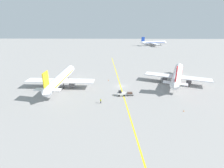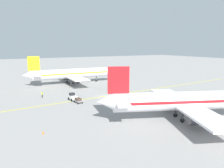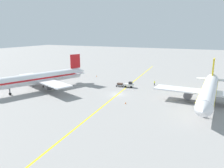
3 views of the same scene
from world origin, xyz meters
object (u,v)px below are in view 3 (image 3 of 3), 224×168
object	(u,v)px
traffic_cone_mid_apron	(126,103)
baggage_tug_white	(129,85)
ground_crew_worker	(154,83)
traffic_cone_near_nose	(97,76)
airplane_at_gate	(209,91)
baggage_cart_trailing	(120,84)
airplane_adjacent_stand	(41,78)

from	to	relation	value
traffic_cone_mid_apron	baggage_tug_white	bearing A→B (deg)	-72.38
ground_crew_worker	traffic_cone_near_nose	distance (m)	26.74
baggage_tug_white	traffic_cone_near_nose	xyz separation A→B (m)	(19.09, -11.63, -0.63)
ground_crew_worker	airplane_at_gate	bearing A→B (deg)	140.26
baggage_tug_white	baggage_cart_trailing	distance (m)	3.30
airplane_at_gate	airplane_adjacent_stand	bearing A→B (deg)	7.02
airplane_at_gate	baggage_cart_trailing	xyz separation A→B (m)	(28.26, -8.08, -2.95)
baggage_cart_trailing	ground_crew_worker	distance (m)	12.41
traffic_cone_near_nose	baggage_tug_white	bearing A→B (deg)	148.66
airplane_adjacent_stand	traffic_cone_mid_apron	distance (m)	31.05
baggage_tug_white	airplane_adjacent_stand	bearing A→B (deg)	29.88
baggage_tug_white	baggage_cart_trailing	world-z (taller)	baggage_tug_white
airplane_adjacent_stand	baggage_tug_white	size ratio (longest dim) A/B	10.90
ground_crew_worker	baggage_cart_trailing	bearing A→B (deg)	32.96
airplane_adjacent_stand	traffic_cone_near_nose	bearing A→B (deg)	-103.47
airplane_at_gate	baggage_cart_trailing	world-z (taller)	airplane_at_gate
airplane_adjacent_stand	traffic_cone_mid_apron	xyz separation A→B (m)	(-30.76, 2.41, -3.43)
airplane_adjacent_stand	baggage_cart_trailing	size ratio (longest dim) A/B	12.54
airplane_at_gate	airplane_adjacent_stand	size ratio (longest dim) A/B	1.04
ground_crew_worker	traffic_cone_mid_apron	size ratio (longest dim) A/B	3.05
airplane_at_gate	traffic_cone_mid_apron	distance (m)	21.66
airplane_adjacent_stand	airplane_at_gate	bearing A→B (deg)	-172.98
traffic_cone_near_nose	traffic_cone_mid_apron	size ratio (longest dim) A/B	1.00
traffic_cone_mid_apron	ground_crew_worker	bearing A→B (deg)	-94.24
airplane_adjacent_stand	ground_crew_worker	distance (m)	38.81
airplane_at_gate	ground_crew_worker	size ratio (longest dim) A/B	21.13
airplane_adjacent_stand	ground_crew_worker	size ratio (longest dim) A/B	20.27
traffic_cone_near_nose	baggage_cart_trailing	bearing A→B (deg)	142.97
traffic_cone_near_nose	ground_crew_worker	bearing A→B (deg)	168.84
baggage_cart_trailing	traffic_cone_near_nose	bearing A→B (deg)	-37.03
traffic_cone_mid_apron	traffic_cone_near_nose	bearing A→B (deg)	-49.44
airplane_at_gate	traffic_cone_mid_apron	bearing A→B (deg)	23.73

